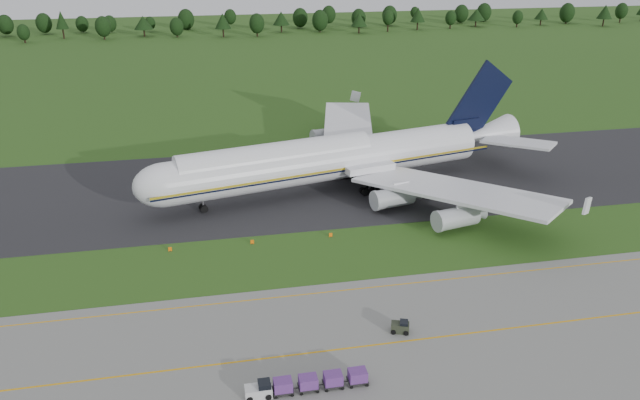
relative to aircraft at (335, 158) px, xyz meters
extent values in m
plane|color=#274C16|center=(-11.58, -24.20, -5.95)|extent=(600.00, 600.00, 0.00)
cube|color=black|center=(-11.58, 3.80, -5.91)|extent=(300.00, 40.00, 0.08)
cube|color=orange|center=(-11.58, -46.20, -5.89)|extent=(300.00, 0.25, 0.01)
cube|color=orange|center=(-11.58, -34.20, -5.89)|extent=(120.00, 0.20, 0.01)
cylinder|color=black|center=(-93.32, 188.87, -4.48)|extent=(0.70, 0.70, 2.94)
sphere|color=#183211|center=(-93.32, 188.87, -1.46)|extent=(5.21, 5.21, 5.21)
cylinder|color=black|center=(-79.13, 198.38, -3.80)|extent=(0.70, 0.70, 4.31)
cone|color=#183211|center=(-79.13, 198.38, 2.18)|extent=(5.46, 5.46, 7.66)
cylinder|color=black|center=(-61.18, 192.35, -4.13)|extent=(0.70, 0.70, 3.65)
sphere|color=#183211|center=(-61.18, 192.35, -0.37)|extent=(6.87, 6.87, 6.87)
cylinder|color=black|center=(-44.42, 198.09, -4.32)|extent=(0.70, 0.70, 3.27)
cone|color=#183211|center=(-44.42, 198.09, 0.22)|extent=(8.46, 8.46, 5.80)
cylinder|color=black|center=(-29.77, 192.83, -4.43)|extent=(0.70, 0.70, 3.04)
sphere|color=#183211|center=(-29.77, 192.83, -1.30)|extent=(6.11, 6.11, 6.11)
cylinder|color=black|center=(-9.31, 189.37, -4.08)|extent=(0.70, 0.70, 3.75)
cone|color=#183211|center=(-9.31, 189.37, 1.14)|extent=(7.24, 7.24, 6.67)
cylinder|color=black|center=(5.80, 187.87, -4.06)|extent=(0.70, 0.70, 3.79)
sphere|color=#183211|center=(5.80, 187.87, -0.16)|extent=(6.81, 6.81, 6.81)
cylinder|color=black|center=(18.48, 199.22, -4.23)|extent=(0.70, 0.70, 3.44)
cone|color=#183211|center=(18.48, 199.22, 0.54)|extent=(7.89, 7.89, 6.11)
cylinder|color=black|center=(36.49, 196.00, -4.18)|extent=(0.70, 0.70, 3.55)
sphere|color=#183211|center=(36.49, 196.00, -0.53)|extent=(7.53, 7.53, 7.53)
cylinder|color=black|center=(53.64, 188.82, -4.31)|extent=(0.70, 0.70, 3.29)
cone|color=#183211|center=(53.64, 188.82, 0.26)|extent=(7.54, 7.54, 5.85)
cylinder|color=black|center=(68.36, 190.97, -3.83)|extent=(0.70, 0.70, 4.23)
sphere|color=#183211|center=(68.36, 190.97, 0.52)|extent=(5.27, 5.27, 5.27)
cylinder|color=black|center=(84.47, 194.68, -4.07)|extent=(0.70, 0.70, 3.77)
cone|color=#183211|center=(84.47, 194.68, 1.17)|extent=(7.12, 7.12, 6.70)
cylinder|color=black|center=(101.82, 195.63, -4.27)|extent=(0.70, 0.70, 3.35)
sphere|color=#183211|center=(101.82, 195.63, -0.83)|extent=(5.44, 5.44, 5.44)
cylinder|color=black|center=(117.09, 199.79, -4.39)|extent=(0.70, 0.70, 3.13)
cone|color=#183211|center=(117.09, 199.79, -0.04)|extent=(8.74, 8.74, 5.56)
cylinder|color=black|center=(136.41, 193.70, -4.36)|extent=(0.70, 0.70, 3.18)
sphere|color=#183211|center=(136.41, 193.70, -1.10)|extent=(5.14, 5.14, 5.14)
cylinder|color=black|center=(151.92, 198.34, -4.46)|extent=(0.70, 0.70, 2.99)
cone|color=#183211|center=(151.92, 198.34, -0.31)|extent=(6.77, 6.77, 5.31)
cylinder|color=black|center=(168.18, 201.56, -4.16)|extent=(0.70, 0.70, 3.59)
sphere|color=#183211|center=(168.18, 201.56, -0.47)|extent=(7.59, 7.59, 7.59)
cylinder|color=black|center=(180.75, 188.31, -4.07)|extent=(0.70, 0.70, 3.77)
cone|color=#183211|center=(180.75, 188.31, 1.17)|extent=(7.49, 7.49, 6.70)
cylinder|color=black|center=(198.22, 199.56, -3.98)|extent=(0.70, 0.70, 3.94)
sphere|color=#183211|center=(198.22, 199.56, 0.07)|extent=(6.28, 6.28, 6.28)
cylinder|color=white|center=(-1.32, -0.30, -0.21)|extent=(57.53, 19.73, 7.12)
cylinder|color=white|center=(-10.97, -2.51, 1.47)|extent=(34.03, 12.91, 5.56)
sphere|color=white|center=(-29.30, -6.69, -0.21)|extent=(7.12, 7.12, 7.12)
cone|color=white|center=(31.95, 7.30, 0.28)|extent=(12.12, 9.02, 6.77)
cube|color=gold|center=(-0.53, -3.79, -0.81)|extent=(61.74, 14.16, 0.35)
cube|color=white|center=(15.86, -15.76, -1.10)|extent=(28.81, 32.40, 0.54)
cube|color=white|center=(7.44, 21.09, -1.10)|extent=(17.28, 35.01, 0.54)
cylinder|color=#A0A3A8|center=(7.19, -11.14, -3.58)|extent=(7.46, 4.63, 3.17)
cylinder|color=#A0A3A8|center=(14.26, -20.69, -3.58)|extent=(7.46, 4.63, 3.17)
cylinder|color=#A0A3A8|center=(1.63, 13.16, -3.58)|extent=(7.46, 4.63, 3.17)
cylinder|color=#A0A3A8|center=(3.86, 24.83, -3.58)|extent=(7.46, 4.63, 3.17)
cube|color=black|center=(29.56, 6.75, 6.94)|extent=(14.19, 3.74, 15.89)
cube|color=white|center=(35.05, 0.40, 0.58)|extent=(12.93, 12.95, 0.45)
cube|color=white|center=(31.75, 14.87, 0.58)|extent=(9.36, 13.94, 0.45)
cylinder|color=slate|center=(-23.51, -5.37, -4.86)|extent=(0.36, 0.36, 2.18)
cylinder|color=black|center=(-23.51, -5.37, -5.31)|extent=(1.45, 1.15, 1.29)
cylinder|color=slate|center=(5.46, -3.32, -4.86)|extent=(0.36, 0.36, 2.18)
cylinder|color=black|center=(5.46, -3.32, -5.31)|extent=(1.45, 1.15, 1.29)
cylinder|color=slate|center=(3.47, 5.36, -4.86)|extent=(0.36, 0.36, 2.18)
cylinder|color=black|center=(3.47, 5.36, -5.31)|extent=(1.45, 1.15, 1.29)
cube|color=silver|center=(-19.41, -52.02, -5.33)|extent=(2.65, 1.43, 1.12)
cylinder|color=black|center=(-20.33, -52.73, -5.58)|extent=(0.61, 0.22, 0.61)
cube|color=black|center=(-16.96, -52.02, -5.53)|extent=(2.04, 1.53, 0.12)
cube|color=#552B71|center=(-16.96, -52.02, -4.92)|extent=(1.84, 1.43, 1.12)
cylinder|color=black|center=(-17.78, -52.73, -5.72)|extent=(0.35, 0.15, 0.35)
cube|color=black|center=(-14.41, -52.02, -5.53)|extent=(2.04, 1.53, 0.12)
cube|color=#552B71|center=(-14.41, -52.02, -4.92)|extent=(1.84, 1.43, 1.12)
cylinder|color=black|center=(-15.23, -52.73, -5.72)|extent=(0.35, 0.15, 0.35)
cube|color=black|center=(-11.86, -52.02, -5.53)|extent=(2.04, 1.53, 0.12)
cube|color=#552B71|center=(-11.86, -52.02, -4.92)|extent=(1.84, 1.43, 1.12)
cylinder|color=black|center=(-12.68, -52.73, -5.72)|extent=(0.35, 0.15, 0.35)
cube|color=black|center=(-9.31, -52.02, -5.53)|extent=(2.04, 1.53, 0.12)
cube|color=#552B71|center=(-9.31, -52.02, -4.92)|extent=(1.84, 1.43, 1.12)
cylinder|color=black|center=(-10.12, -52.73, -5.72)|extent=(0.35, 0.15, 0.35)
cylinder|color=black|center=(-19.41, -52.02, -5.58)|extent=(0.61, 0.22, 0.61)
cube|color=#282F20|center=(-2.29, -44.32, -5.33)|extent=(2.35, 1.85, 1.13)
cylinder|color=black|center=(-3.00, -44.94, -5.60)|extent=(0.57, 0.21, 0.57)
cylinder|color=black|center=(-1.57, -43.71, -5.60)|extent=(0.57, 0.21, 0.57)
cube|color=#FF6A08|center=(-28.65, -18.59, -5.65)|extent=(0.50, 0.12, 0.60)
cube|color=black|center=(-28.65, -18.59, -5.93)|extent=(0.30, 0.30, 0.04)
cube|color=#FF6A08|center=(-16.75, -18.59, -5.65)|extent=(0.50, 0.12, 0.60)
cube|color=black|center=(-16.75, -18.59, -5.93)|extent=(0.30, 0.30, 0.04)
cube|color=#FF6A08|center=(-4.85, -18.59, -5.65)|extent=(0.50, 0.12, 0.60)
cube|color=black|center=(-4.85, -18.59, -5.93)|extent=(0.30, 0.30, 0.04)
camera|label=1|loc=(-23.10, -101.45, 36.07)|focal=35.00mm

